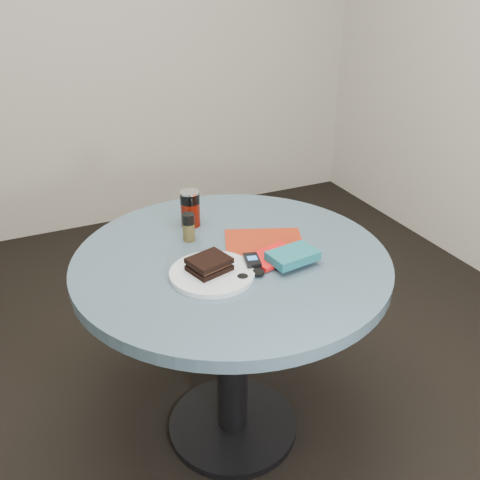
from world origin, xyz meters
name	(u,v)px	position (x,y,z in m)	size (l,w,h in m)	color
ground	(233,427)	(0.00, 0.00, 0.00)	(4.00, 4.00, 0.00)	black
table	(232,299)	(0.00, 0.00, 0.59)	(1.00, 1.00, 0.75)	black
plate	(212,274)	(-0.10, -0.09, 0.76)	(0.25, 0.25, 0.02)	silver
sandwich	(209,264)	(-0.10, -0.08, 0.79)	(0.13, 0.12, 0.04)	black
soda_can	(190,208)	(-0.04, 0.26, 0.81)	(0.09, 0.09, 0.13)	#5E0F04
pepper_grinder	(189,227)	(-0.08, 0.16, 0.80)	(0.05, 0.05, 0.10)	#4F4522
magazine	(264,242)	(0.13, 0.04, 0.75)	(0.25, 0.19, 0.00)	maroon
red_book	(273,256)	(0.11, -0.07, 0.76)	(0.16, 0.10, 0.01)	red
novel	(293,256)	(0.15, -0.13, 0.78)	(0.15, 0.09, 0.03)	#165D68
mp3_player	(252,260)	(0.03, -0.09, 0.77)	(0.06, 0.08, 0.01)	black
headphones	(251,275)	(0.00, -0.14, 0.76)	(0.10, 0.05, 0.02)	black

